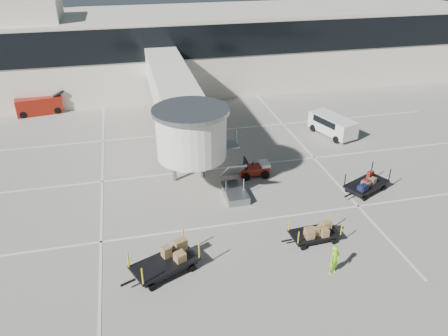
{
  "coord_description": "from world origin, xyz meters",
  "views": [
    {
      "loc": [
        -7.74,
        -18.8,
        15.44
      ],
      "look_at": [
        -2.04,
        5.39,
        2.0
      ],
      "focal_mm": 35.0,
      "sensor_mm": 36.0,
      "label": 1
    }
  ],
  "objects": [
    {
      "name": "suitcase_cart",
      "position": [
        7.39,
        3.61,
        0.55
      ],
      "size": [
        3.81,
        2.72,
        1.5
      ],
      "rotation": [
        0.0,
        0.0,
        0.44
      ],
      "color": "black",
      "rests_on": "ground"
    },
    {
      "name": "jet_bridge",
      "position": [
        -3.97,
        12.26,
        4.28
      ],
      "size": [
        5.7,
        20.4,
        6.03
      ],
      "color": "white",
      "rests_on": "ground"
    },
    {
      "name": "ground_worker",
      "position": [
        1.66,
        -3.33,
        0.84
      ],
      "size": [
        0.71,
        0.59,
        1.67
      ],
      "primitive_type": "imported",
      "rotation": [
        0.0,
        0.0,
        0.36
      ],
      "color": "#7BD516",
      "rests_on": "ground"
    },
    {
      "name": "baggage_tug",
      "position": [
        0.67,
        7.4,
        0.51
      ],
      "size": [
        2.17,
        1.38,
        1.41
      ],
      "rotation": [
        0.0,
        0.0,
        -0.01
      ],
      "color": "maroon",
      "rests_on": "ground"
    },
    {
      "name": "lane_markings",
      "position": [
        -0.67,
        9.33,
        0.01
      ],
      "size": [
        40.0,
        30.0,
        0.02
      ],
      "color": "silver",
      "rests_on": "ground"
    },
    {
      "name": "minivan",
      "position": [
        9.22,
        12.88,
        0.99
      ],
      "size": [
        3.0,
        4.66,
        1.64
      ],
      "rotation": [
        0.0,
        0.0,
        0.31
      ],
      "color": "silver",
      "rests_on": "ground"
    },
    {
      "name": "box_cart_far",
      "position": [
        -6.71,
        -1.37,
        0.58
      ],
      "size": [
        4.14,
        2.87,
        1.62
      ],
      "rotation": [
        0.0,
        0.0,
        0.41
      ],
      "color": "black",
      "rests_on": "ground"
    },
    {
      "name": "ground",
      "position": [
        0.0,
        0.0,
        0.0
      ],
      "size": [
        140.0,
        140.0,
        0.0
      ],
      "primitive_type": "plane",
      "color": "#9E9A8D",
      "rests_on": "ground"
    },
    {
      "name": "box_cart_near",
      "position": [
        1.76,
        -0.59,
        0.51
      ],
      "size": [
        3.39,
        1.52,
        1.31
      ],
      "rotation": [
        0.0,
        0.0,
        0.06
      ],
      "color": "black",
      "rests_on": "ground"
    },
    {
      "name": "belt_loader",
      "position": [
        -15.89,
        24.01,
        0.83
      ],
      "size": [
        4.69,
        2.4,
        2.16
      ],
      "rotation": [
        0.0,
        0.0,
        0.16
      ],
      "color": "maroon",
      "rests_on": "ground"
    },
    {
      "name": "terminal",
      "position": [
        -0.35,
        29.94,
        4.11
      ],
      "size": [
        64.0,
        12.11,
        15.2
      ],
      "color": "beige",
      "rests_on": "ground"
    }
  ]
}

